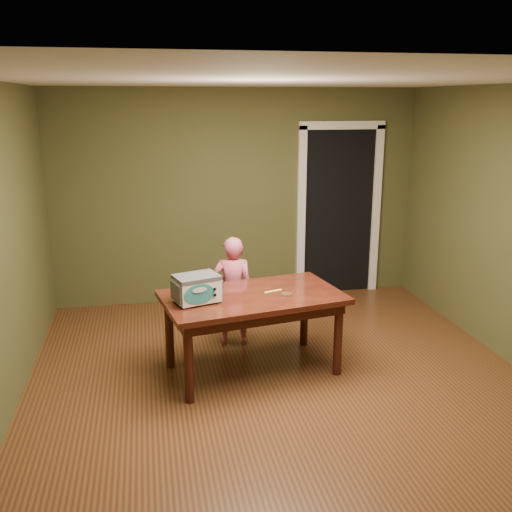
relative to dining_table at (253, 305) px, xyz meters
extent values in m
plane|color=brown|center=(0.21, -0.43, -0.65)|extent=(5.00, 5.00, 0.00)
cube|color=#474927|center=(0.21, 2.07, 0.65)|extent=(4.50, 0.02, 2.60)
cube|color=#474927|center=(0.21, -2.93, 0.65)|extent=(4.50, 0.02, 2.60)
cube|color=white|center=(0.21, -0.43, 1.95)|extent=(4.50, 5.00, 0.02)
cube|color=black|center=(1.51, 2.37, 0.40)|extent=(0.90, 0.60, 2.10)
cube|color=black|center=(1.51, 2.06, 0.40)|extent=(0.90, 0.02, 2.10)
cube|color=white|center=(1.01, 2.04, 0.40)|extent=(0.10, 0.06, 2.20)
cube|color=white|center=(2.01, 2.04, 0.40)|extent=(0.10, 0.06, 2.20)
cube|color=white|center=(1.51, 2.04, 1.50)|extent=(1.10, 0.06, 0.10)
cube|color=black|center=(0.00, 0.00, 0.07)|extent=(1.73, 1.17, 0.05)
cube|color=#33120C|center=(0.00, 0.00, 0.00)|extent=(1.59, 1.03, 0.10)
cylinder|color=#33120C|center=(-0.63, -0.47, -0.30)|extent=(0.08, 0.08, 0.70)
cylinder|color=#33120C|center=(-0.75, 0.22, -0.30)|extent=(0.08, 0.08, 0.70)
cylinder|color=#33120C|center=(0.75, -0.22, -0.30)|extent=(0.08, 0.08, 0.70)
cylinder|color=#33120C|center=(0.63, 0.47, -0.30)|extent=(0.08, 0.08, 0.70)
cylinder|color=#4C4F54|center=(-0.63, -0.24, 0.11)|extent=(0.02, 0.02, 0.02)
cylinder|color=#4C4F54|center=(-0.68, -0.05, 0.11)|extent=(0.02, 0.02, 0.02)
cylinder|color=#4C4F54|center=(-0.34, -0.15, 0.11)|extent=(0.02, 0.02, 0.02)
cylinder|color=#4C4F54|center=(-0.40, 0.04, 0.11)|extent=(0.02, 0.02, 0.02)
cube|color=white|center=(-0.51, -0.10, 0.22)|extent=(0.42, 0.36, 0.21)
cube|color=#4C4F54|center=(-0.51, -0.10, 0.33)|extent=(0.43, 0.36, 0.03)
cube|color=#4C4F54|center=(-0.69, -0.16, 0.22)|extent=(0.09, 0.23, 0.16)
cube|color=#4C4F54|center=(-0.33, -0.04, 0.22)|extent=(0.09, 0.23, 0.16)
ellipsoid|color=teal|center=(-0.50, -0.24, 0.22)|extent=(0.27, 0.09, 0.17)
cylinder|color=black|center=(-0.37, -0.20, 0.24)|extent=(0.03, 0.02, 0.02)
cylinder|color=black|center=(-0.37, -0.20, 0.19)|extent=(0.02, 0.02, 0.02)
cylinder|color=silver|center=(0.29, -0.08, 0.11)|extent=(0.10, 0.10, 0.02)
cylinder|color=#51311B|center=(0.29, -0.08, 0.12)|extent=(0.09, 0.09, 0.01)
cube|color=#FACD6C|center=(0.20, 0.05, 0.10)|extent=(0.18, 0.08, 0.01)
imported|color=#D05575|center=(-0.08, 0.64, -0.08)|extent=(0.46, 0.34, 1.14)
camera|label=1|loc=(-0.91, -4.79, 1.80)|focal=40.00mm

